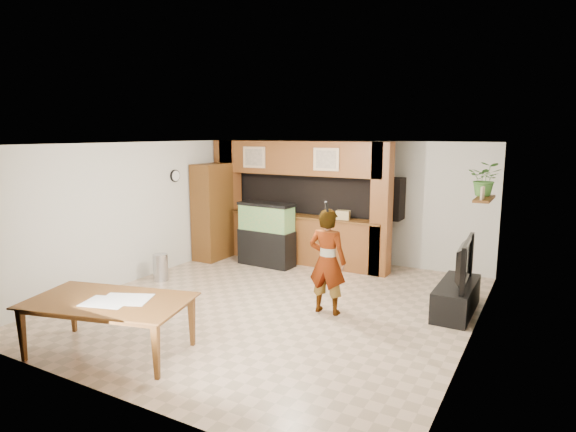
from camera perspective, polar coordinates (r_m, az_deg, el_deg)
The scene contains 21 objects.
floor at distance 8.01m, azimuth -1.53°, elevation -10.39°, with size 6.50×6.50×0.00m, color tan.
ceiling at distance 7.52m, azimuth -1.62°, elevation 8.55°, with size 6.50×6.50×0.00m, color white.
wall_back at distance 10.55m, azimuth 7.48°, elevation 1.74°, with size 6.00×6.00×0.00m, color beige.
wall_left at distance 9.53m, azimuth -17.29°, elevation 0.52°, with size 6.50×6.50×0.00m, color beige.
wall_right at distance 6.68m, azimuth 21.19°, elevation -3.55°, with size 6.50×6.50×0.00m, color beige.
partition at distance 10.38m, azimuth 1.35°, elevation 1.77°, with size 4.20×0.99×2.60m.
wall_clock at distance 10.14m, azimuth -13.23°, elevation 4.66°, with size 0.05×0.25×0.25m.
wall_shelf at distance 8.53m, azimuth 22.24°, elevation 1.91°, with size 0.25×0.90×0.04m, color #5C3616.
pantry_cabinet at distance 10.72m, azimuth -8.95°, elevation 0.50°, with size 0.53×0.86×2.11m, color #5C3616.
trash_can at distance 9.47m, azimuth -14.87°, elevation -5.90°, with size 0.28×0.28×0.51m, color #B2B2B7.
aquarium at distance 10.12m, azimuth -2.56°, elevation -2.25°, with size 1.20×0.45×1.33m.
tv_stand at distance 8.02m, azimuth 19.31°, elevation -9.15°, with size 0.51×1.40×0.47m, color black.
television at distance 7.86m, azimuth 19.56°, elevation -5.09°, with size 1.23×0.16×0.71m, color black.
photo_frame at distance 8.25m, azimuth 22.05°, elevation 2.53°, with size 0.03×0.15×0.20m, color tan.
potted_plant at distance 8.72m, azimuth 22.35°, elevation 4.09°, with size 0.52×0.45×0.58m, color #3A6F2C.
person at distance 7.43m, azimuth 4.69°, elevation -5.38°, with size 0.60×0.39×1.64m, color #9A7C54.
microphone at distance 7.09m, azimuth 4.61°, elevation 1.10°, with size 0.04×0.04×0.17m, color black.
dining_table at distance 6.60m, azimuth -20.54°, elevation -12.29°, with size 2.01×1.12×0.71m, color #5C3616.
newspaper_a at distance 6.44m, azimuth -18.71°, elevation -9.33°, with size 0.61×0.44×0.01m, color silver.
newspaper_b at distance 6.42m, azimuth -20.71°, elevation -9.52°, with size 0.55×0.40×0.01m, color silver.
counter_box at distance 9.78m, azimuth 6.55°, elevation 0.12°, with size 0.27×0.18×0.18m, color tan.
Camera 1 is at (3.85, -6.46, 2.77)m, focal length 30.00 mm.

